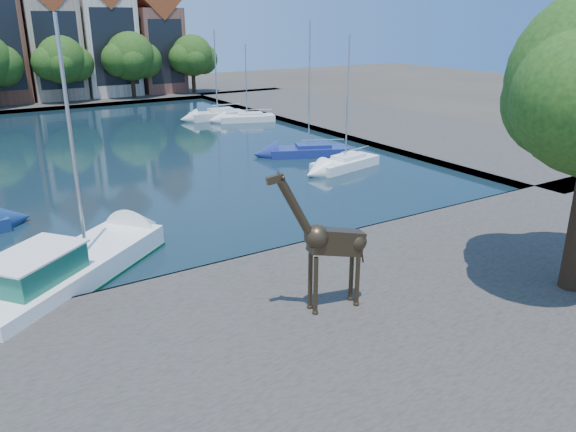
# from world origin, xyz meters

# --- Properties ---
(ground) EXTENTS (160.00, 160.00, 0.00)m
(ground) POSITION_xyz_m (0.00, 0.00, 0.00)
(ground) COLOR #38332B
(ground) RESTS_ON ground
(water_basin) EXTENTS (38.00, 50.00, 0.08)m
(water_basin) POSITION_xyz_m (0.00, 24.00, 0.04)
(water_basin) COLOR black
(water_basin) RESTS_ON ground
(near_quay) EXTENTS (50.00, 14.00, 0.50)m
(near_quay) POSITION_xyz_m (0.00, -7.00, 0.25)
(near_quay) COLOR #43403A
(near_quay) RESTS_ON ground
(far_quay) EXTENTS (60.00, 16.00, 0.50)m
(far_quay) POSITION_xyz_m (0.00, 56.00, 0.25)
(far_quay) COLOR #43403A
(far_quay) RESTS_ON ground
(right_quay) EXTENTS (14.00, 52.00, 0.50)m
(right_quay) POSITION_xyz_m (25.00, 24.00, 0.25)
(right_quay) COLOR #43403A
(right_quay) RESTS_ON ground
(townhouse_east_inner) EXTENTS (5.94, 9.18, 15.79)m
(townhouse_east_inner) POSITION_xyz_m (2.00, 55.99, 7.73)
(townhouse_east_inner) COLOR tan
(townhouse_east_inner) RESTS_ON far_quay
(townhouse_east_mid) EXTENTS (6.43, 9.18, 16.65)m
(townhouse_east_mid) POSITION_xyz_m (8.50, 55.99, 8.10)
(townhouse_east_mid) COLOR beige
(townhouse_east_mid) RESTS_ON far_quay
(townhouse_east_end) EXTENTS (5.44, 9.18, 14.43)m
(townhouse_east_end) POSITION_xyz_m (15.00, 55.99, 7.11)
(townhouse_east_end) COLOR brown
(townhouse_east_end) RESTS_ON far_quay
(far_tree_mid_east) EXTENTS (7.02, 5.40, 7.52)m
(far_tree_mid_east) POSITION_xyz_m (2.10, 50.49, 5.13)
(far_tree_mid_east) COLOR #332114
(far_tree_mid_east) RESTS_ON far_quay
(far_tree_east) EXTENTS (7.54, 5.80, 7.84)m
(far_tree_east) POSITION_xyz_m (10.11, 50.49, 5.24)
(far_tree_east) COLOR #332114
(far_tree_east) RESTS_ON far_quay
(far_tree_far_east) EXTENTS (6.76, 5.20, 7.36)m
(far_tree_far_east) POSITION_xyz_m (18.09, 50.49, 5.08)
(far_tree_far_east) COLOR #332114
(far_tree_far_east) RESTS_ON far_quay
(giraffe_statue) EXTENTS (3.47, 0.94, 4.97)m
(giraffe_statue) POSITION_xyz_m (-1.04, -5.51, 2.94)
(giraffe_statue) COLOR #352A1A
(giraffe_statue) RESTS_ON near_quay
(motorsailer) EXTENTS (9.06, 8.05, 10.04)m
(motorsailer) POSITION_xyz_m (-8.25, 1.80, 0.85)
(motorsailer) COLOR white
(motorsailer) RESTS_ON water_basin
(sailboat_right_a) EXTENTS (5.51, 2.87, 8.85)m
(sailboat_right_a) POSITION_xyz_m (12.00, 10.39, 0.58)
(sailboat_right_a) COLOR white
(sailboat_right_a) RESTS_ON water_basin
(sailboat_right_b) EXTENTS (6.15, 4.17, 9.68)m
(sailboat_right_b) POSITION_xyz_m (12.00, 14.90, 0.56)
(sailboat_right_b) COLOR navy
(sailboat_right_b) RESTS_ON water_basin
(sailboat_right_c) EXTENTS (5.72, 3.53, 7.43)m
(sailboat_right_c) POSITION_xyz_m (15.00, 30.26, 0.54)
(sailboat_right_c) COLOR silver
(sailboat_right_c) RESTS_ON water_basin
(sailboat_right_d) EXTENTS (5.58, 2.39, 8.76)m
(sailboat_right_d) POSITION_xyz_m (13.02, 32.91, 0.68)
(sailboat_right_d) COLOR silver
(sailboat_right_d) RESTS_ON water_basin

